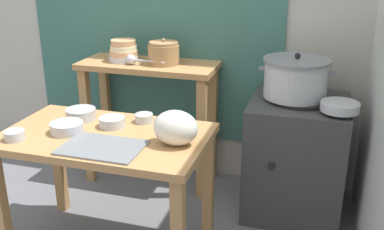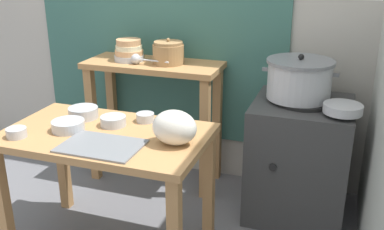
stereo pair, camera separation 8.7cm
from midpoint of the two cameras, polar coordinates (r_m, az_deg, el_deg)
The scene contains 17 objects.
wall_back at distance 3.25m, azimuth 0.69°, elevation 14.45°, with size 4.40×0.12×2.60m.
prep_table at distance 2.47m, azimuth -9.84°, elevation -4.58°, with size 1.10×0.66×0.72m.
back_shelf_table at distance 3.20m, azimuth -4.10°, elevation 2.87°, with size 0.96×0.40×0.90m.
stove_block at distance 2.96m, azimuth 14.25°, elevation -5.40°, with size 0.60×0.61×0.78m.
steamer_pot at distance 2.80m, azimuth 14.39°, elevation 4.46°, with size 0.45×0.41×0.28m.
clay_pot at distance 3.08m, azimuth -2.22°, elevation 7.92°, with size 0.21×0.21×0.18m.
bowl_stack_enamel at distance 3.20m, azimuth -7.26°, elevation 8.12°, with size 0.21×0.21×0.15m.
ladle at distance 3.09m, azimuth -6.17°, elevation 7.09°, with size 0.28×0.07×0.07m.
serving_tray at distance 2.26m, azimuth -10.41°, elevation -3.90°, with size 0.40×0.28×0.01m, color slate.
plastic_bag at distance 2.22m, azimuth -1.14°, elevation -1.61°, with size 0.23×0.17×0.18m, color silver.
wide_pan at distance 2.65m, azimuth 19.56°, elevation 0.78°, with size 0.22×0.22×0.05m, color #B7BABF.
prep_bowl_0 at distance 2.65m, azimuth -12.79°, elevation 0.35°, with size 0.17×0.17×0.06m.
prep_bowl_1 at distance 2.49m, azimuth -14.56°, elevation -1.27°, with size 0.18×0.18×0.06m.
prep_bowl_2 at distance 2.55m, azimuth -5.01°, elevation -0.26°, with size 0.10×0.10×0.05m.
prep_bowl_3 at distance 2.48m, azimuth -20.55°, elevation -2.07°, with size 0.11×0.11×0.05m.
prep_bowl_4 at distance 2.51m, azimuth -9.04°, elevation -0.71°, with size 0.14×0.14×0.05m.
prep_bowl_5 at distance 2.50m, azimuth -0.48°, elevation -0.64°, with size 0.11×0.11×0.04m.
Camera 2 is at (1.13, -1.96, 1.64)m, focal length 41.84 mm.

